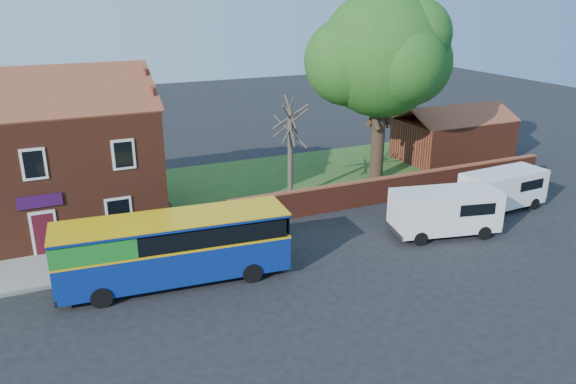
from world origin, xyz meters
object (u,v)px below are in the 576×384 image
bus (166,247)px  van_far (503,188)px  large_tree (382,58)px  van_near (445,210)px

bus → van_far: 19.86m
large_tree → van_near: bearing=-101.4°
large_tree → bus: bearing=-151.5°
bus → van_far: (19.84, 0.87, -0.44)m
van_near → van_far: (5.50, 1.60, -0.08)m
van_near → van_far: bearing=28.5°
bus → large_tree: large_tree is taller
bus → van_near: bearing=1.9°
bus → van_near: (14.34, -0.73, -0.36)m
bus → van_far: bearing=7.3°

